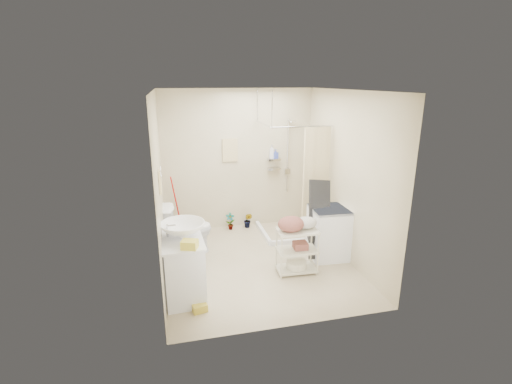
{
  "coord_description": "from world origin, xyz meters",
  "views": [
    {
      "loc": [
        -1.23,
        -5.07,
        2.73
      ],
      "look_at": [
        0.02,
        0.25,
        1.08
      ],
      "focal_mm": 26.0,
      "sensor_mm": 36.0,
      "label": 1
    }
  ],
  "objects_px": {
    "toilet": "(187,229)",
    "washing_machine": "(328,233)",
    "laundry_rack": "(297,247)",
    "vanity": "(183,266)"
  },
  "relations": [
    {
      "from": "toilet",
      "to": "laundry_rack",
      "type": "xyz_separation_m",
      "value": [
        1.53,
        -1.07,
        -0.0
      ]
    },
    {
      "from": "vanity",
      "to": "washing_machine",
      "type": "relative_size",
      "value": 1.13
    },
    {
      "from": "washing_machine",
      "to": "toilet",
      "type": "bearing_deg",
      "value": 165.25
    },
    {
      "from": "vanity",
      "to": "toilet",
      "type": "height_order",
      "value": "vanity"
    },
    {
      "from": "vanity",
      "to": "laundry_rack",
      "type": "xyz_separation_m",
      "value": [
        1.65,
        0.21,
        -0.01
      ]
    },
    {
      "from": "washing_machine",
      "to": "laundry_rack",
      "type": "height_order",
      "value": "washing_machine"
    },
    {
      "from": "toilet",
      "to": "washing_machine",
      "type": "xyz_separation_m",
      "value": [
        2.18,
        -0.7,
        0.01
      ]
    },
    {
      "from": "washing_machine",
      "to": "laundry_rack",
      "type": "relative_size",
      "value": 1.02
    },
    {
      "from": "vanity",
      "to": "washing_machine",
      "type": "xyz_separation_m",
      "value": [
        2.3,
        0.58,
        0.0
      ]
    },
    {
      "from": "toilet",
      "to": "laundry_rack",
      "type": "relative_size",
      "value": 1.01
    }
  ]
}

